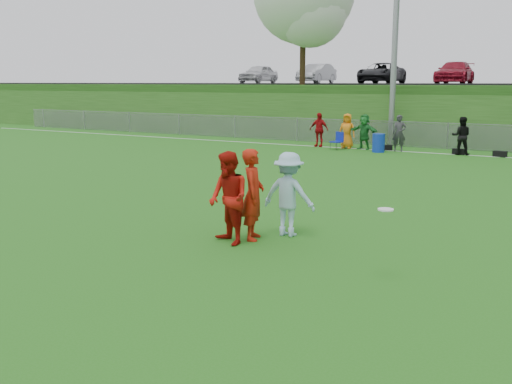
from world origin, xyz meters
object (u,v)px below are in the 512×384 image
Objects in this scene: player_red_left at (253,195)px; player_blue at (289,194)px; recycling_bin at (378,143)px; player_red_center at (229,198)px; frisbee at (386,210)px.

player_red_left is 1.06× the size of player_blue.
player_red_center is at bearing -83.22° from recycling_bin.
player_red_left is 15.93m from recycling_bin.
frisbee is (3.36, -0.66, 0.27)m from player_red_center.
frisbee is (3.10, -1.20, 0.26)m from player_red_left.
player_red_left is at bearing 93.99° from player_red_center.
player_red_left reaches higher than frisbee.
recycling_bin is (-1.94, 16.31, -0.51)m from player_red_center.
frisbee is at bearing 144.00° from player_blue.
player_red_left is 2.20× the size of recycling_bin.
recycling_bin is (-5.30, 16.97, -0.77)m from frisbee.
player_red_center reaches higher than player_blue.
player_red_left is 0.59m from player_red_center.
player_red_center is at bearing 54.99° from player_blue.
player_red_center reaches higher than frisbee.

